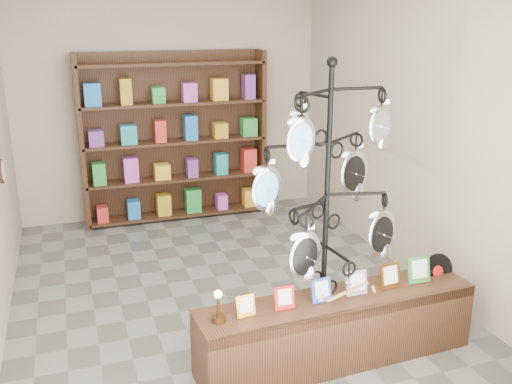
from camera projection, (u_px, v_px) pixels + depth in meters
The scene contains 5 objects.
ground at pixel (223, 290), 5.72m from camera, with size 5.00×5.00×0.00m, color slate.
room_envelope at pixel (219, 106), 5.17m from camera, with size 5.00×5.00×5.00m.
display_tree at pixel (327, 195), 4.20m from camera, with size 1.24×1.23×2.37m.
front_shelf at pixel (337, 329), 4.49m from camera, with size 2.27×0.57×0.80m.
back_shelving at pixel (175, 143), 7.49m from camera, with size 2.42×0.36×2.20m.
Camera 1 is at (-1.32, -5.01, 2.65)m, focal length 40.00 mm.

